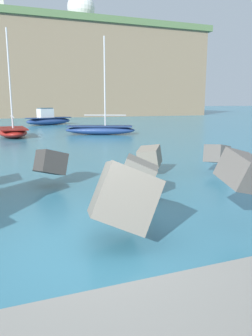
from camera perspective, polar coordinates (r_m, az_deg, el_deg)
The scene contains 5 objects.
ground_plane at distance 6.54m, azimuth -5.32°, elevation -13.47°, with size 400.00×400.00×0.00m, color teal.
boat_near_right at distance 41.68m, azimuth -13.41°, elevation 8.24°, with size 6.20×3.89×2.09m.
boat_mid_left at distance 28.41m, azimuth -4.54°, elevation 6.79°, with size 6.13×3.83×8.06m.
boat_far_left at distance 27.67m, azimuth -19.17°, elevation 6.06°, with size 2.34×4.30×8.19m.
radar_dome at distance 86.73m, azimuth -7.85°, elevation 25.14°, with size 6.53×6.53×9.82m.
Camera 1 is at (-1.59, -5.72, 2.75)m, focal length 34.90 mm.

